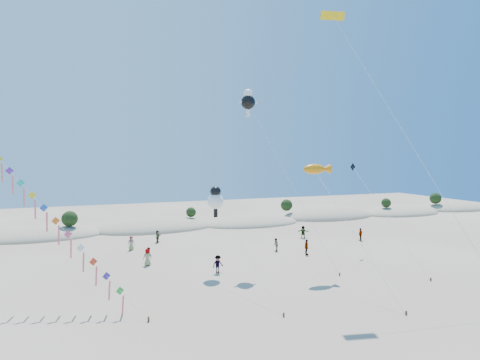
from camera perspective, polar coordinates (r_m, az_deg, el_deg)
name	(u,v)px	position (r m, az deg, el deg)	size (l,w,h in m)	color
dune_ridge	(161,227)	(64.54, -11.21, -6.63)	(145.30, 11.49, 5.57)	tan
fish_kite	(317,169)	(39.49, 10.92, 1.51)	(2.87, 12.26, 10.58)	#3F2D1E
cartoon_kite_low	(216,199)	(38.83, -3.49, -2.73)	(2.07, 12.99, 8.44)	#3F2D1E
cartoon_kite_high	(248,101)	(43.07, 1.18, 11.19)	(7.17, 8.89, 18.39)	#3F2D1E
parafoil_kite	(336,22)	(38.57, 13.53, 21.02)	(8.68, 12.54, 24.04)	#3F2D1E
dark_kite	(372,196)	(46.70, 18.32, -2.11)	(1.17, 12.88, 10.49)	#3F2D1E
beachgoers	(231,245)	(47.98, -1.30, -9.19)	(30.25, 17.03, 1.78)	slate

